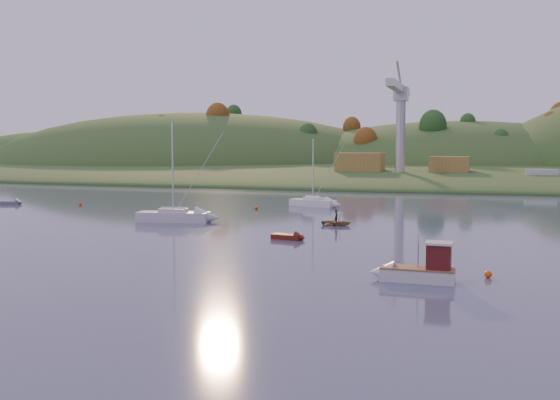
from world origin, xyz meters
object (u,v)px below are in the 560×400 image
(grey_dinghy, at_px, (15,203))
(sailboat_near, at_px, (173,215))
(red_tender, at_px, (293,237))
(canoe, at_px, (336,222))
(fishing_boat, at_px, (412,269))
(sailboat_far, at_px, (313,202))

(grey_dinghy, bearing_deg, sailboat_near, -39.20)
(red_tender, distance_m, grey_dinghy, 54.78)
(sailboat_near, relative_size, canoe, 3.52)
(sailboat_near, bearing_deg, grey_dinghy, 149.53)
(fishing_boat, height_order, grey_dinghy, fishing_boat)
(fishing_boat, relative_size, sailboat_near, 0.48)
(sailboat_far, height_order, red_tender, sailboat_far)
(sailboat_far, relative_size, grey_dinghy, 2.90)
(sailboat_far, bearing_deg, sailboat_near, -95.44)
(fishing_boat, height_order, sailboat_near, sailboat_near)
(sailboat_near, distance_m, grey_dinghy, 35.42)
(grey_dinghy, bearing_deg, fishing_boat, -48.76)
(red_tender, bearing_deg, sailboat_far, 112.90)
(sailboat_near, distance_m, sailboat_far, 25.48)
(sailboat_far, bearing_deg, fishing_boat, -49.14)
(sailboat_near, bearing_deg, canoe, -2.19)
(fishing_boat, relative_size, grey_dinghy, 1.62)
(sailboat_near, height_order, grey_dinghy, sailboat_near)
(fishing_boat, bearing_deg, grey_dinghy, -29.33)
(fishing_boat, relative_size, red_tender, 1.55)
(canoe, distance_m, grey_dinghy, 52.73)
(sailboat_near, height_order, canoe, sailboat_near)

